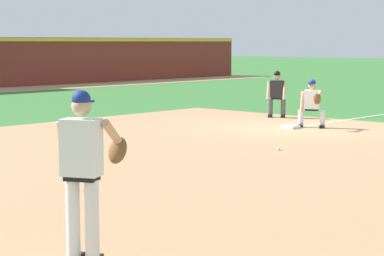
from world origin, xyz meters
The scene contains 7 objects.
ground_plane centered at (0.00, 0.00, 0.00)m, with size 160.00×160.00×0.00m, color #336B2D.
infield_dirt_patch centered at (-5.94, -2.80, 0.00)m, with size 18.00×18.00×0.01m, color #A87F56.
first_base_bag centered at (0.00, 0.00, 0.04)m, with size 0.38×0.38×0.09m, color white.
baseball centered at (-3.61, -2.19, 0.04)m, with size 0.07×0.07×0.07m, color white.
pitcher centered at (-11.84, -5.60, 1.06)m, with size 0.83×0.59×1.86m.
first_baseman centered at (0.50, -0.35, 0.73)m, with size 0.84×0.97×1.34m.
umpire centered at (2.19, 2.06, 0.79)m, with size 0.61×0.67×1.46m.
Camera 1 is at (-16.81, -11.66, 2.36)m, focal length 70.00 mm.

